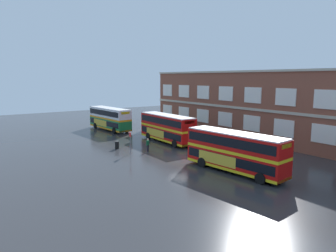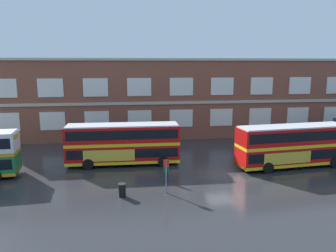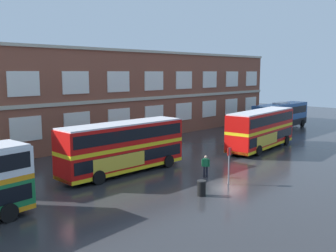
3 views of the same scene
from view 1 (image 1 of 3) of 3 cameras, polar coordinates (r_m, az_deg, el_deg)
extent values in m
plane|color=#2B2B2D|center=(38.53, 4.87, -5.45)|extent=(120.00, 120.00, 0.00)
cube|color=brown|center=(48.55, 20.77, 3.15)|extent=(54.16, 8.00, 10.30)
cube|color=#B2A893|center=(45.26, 17.83, 2.66)|extent=(54.16, 0.16, 0.36)
cube|color=#B2A893|center=(45.07, 18.19, 9.64)|extent=(54.16, 0.28, 0.30)
cube|color=silver|center=(63.18, -0.10, 2.87)|extent=(3.03, 0.12, 2.27)
cube|color=silver|center=(58.84, 2.92, 2.41)|extent=(3.03, 0.12, 2.27)
cube|color=silver|center=(54.70, 6.40, 1.87)|extent=(3.03, 0.12, 2.27)
cube|color=silver|center=(50.80, 10.44, 1.24)|extent=(3.03, 0.12, 2.27)
cube|color=silver|center=(47.20, 15.12, 0.50)|extent=(3.03, 0.12, 2.27)
cube|color=silver|center=(43.97, 20.52, -0.36)|extent=(3.03, 0.12, 2.27)
cube|color=silver|center=(41.21, 26.71, -1.34)|extent=(3.03, 0.12, 2.27)
cube|color=silver|center=(62.88, -0.10, 6.60)|extent=(3.03, 0.12, 2.27)
cube|color=silver|center=(58.52, 2.95, 6.42)|extent=(3.03, 0.12, 2.27)
cube|color=silver|center=(54.36, 6.48, 6.18)|extent=(3.03, 0.12, 2.27)
cube|color=silver|center=(50.43, 10.57, 5.88)|extent=(3.03, 0.12, 2.27)
cube|color=silver|center=(46.80, 15.32, 5.50)|extent=(3.03, 0.12, 2.27)
cube|color=silver|center=(43.54, 20.81, 5.00)|extent=(3.03, 0.12, 2.27)
cube|color=silver|center=(40.75, 27.12, 4.38)|extent=(3.03, 0.12, 2.27)
cube|color=#197038|center=(57.81, -10.66, 0.49)|extent=(11.16, 3.39, 1.75)
cube|color=black|center=(57.78, -10.66, 0.70)|extent=(10.73, 3.40, 0.90)
cube|color=orange|center=(57.67, -10.69, 1.50)|extent=(11.16, 3.39, 0.30)
cube|color=silver|center=(57.56, -10.71, 2.41)|extent=(11.16, 3.39, 1.55)
cube|color=black|center=(57.55, -10.72, 2.49)|extent=(10.73, 3.40, 0.90)
cube|color=orange|center=(57.92, -10.64, -0.23)|extent=(11.17, 3.41, 0.28)
cube|color=silver|center=(57.47, -10.74, 3.24)|extent=(10.94, 3.27, 0.12)
cube|color=gold|center=(58.36, -12.40, 0.60)|extent=(4.83, 0.40, 1.10)
cube|color=yellow|center=(52.81, -7.86, 2.37)|extent=(0.19, 1.66, 0.40)
cylinder|color=black|center=(53.98, -9.85, -0.84)|extent=(1.06, 0.40, 1.04)
cylinder|color=black|center=(55.26, -7.55, -0.56)|extent=(1.06, 0.40, 1.04)
cylinder|color=black|center=(60.23, -13.22, 0.06)|extent=(1.06, 0.40, 1.04)
cylinder|color=black|center=(61.38, -11.09, 0.30)|extent=(1.06, 0.40, 1.04)
cube|color=red|center=(46.31, -0.20, -1.43)|extent=(11.04, 2.71, 1.75)
cube|color=black|center=(46.27, -0.20, -1.17)|extent=(10.60, 2.74, 0.90)
cube|color=yellow|center=(46.13, -0.20, -0.17)|extent=(11.04, 2.71, 0.30)
cube|color=red|center=(46.00, -0.20, 0.96)|extent=(11.04, 2.71, 1.55)
cube|color=black|center=(45.99, -0.20, 1.06)|extent=(10.60, 2.74, 0.90)
cube|color=yellow|center=(46.44, -0.20, -2.32)|extent=(11.04, 2.73, 0.28)
cube|color=silver|center=(45.89, -0.20, 2.00)|extent=(10.81, 2.60, 0.12)
cube|color=gold|center=(46.69, -2.42, -1.24)|extent=(4.84, 0.10, 1.10)
cube|color=yellow|center=(41.56, 4.01, 0.68)|extent=(0.08, 1.66, 0.40)
cylinder|color=black|center=(42.63, 1.27, -3.30)|extent=(1.04, 0.34, 1.04)
cylinder|color=black|center=(44.12, 3.97, -2.90)|extent=(1.04, 0.34, 1.04)
cylinder|color=black|center=(48.51, -3.63, -1.82)|extent=(1.04, 0.34, 1.04)
cylinder|color=black|center=(49.83, -1.11, -1.51)|extent=(1.04, 0.34, 1.04)
cube|color=red|center=(32.42, 12.15, -6.14)|extent=(11.20, 3.67, 1.75)
cube|color=black|center=(32.36, 12.16, -5.78)|extent=(10.77, 3.67, 0.90)
cube|color=yellow|center=(32.17, 12.21, -4.38)|extent=(11.20, 3.67, 0.30)
cube|color=red|center=(31.97, 12.27, -2.76)|extent=(11.20, 3.67, 1.55)
cube|color=black|center=(31.96, 12.27, -2.63)|extent=(10.77, 3.67, 0.90)
cube|color=yellow|center=(32.61, 12.11, -7.39)|extent=(11.21, 3.69, 0.28)
cube|color=silver|center=(31.82, 12.32, -1.29)|extent=(10.98, 3.55, 0.12)
cube|color=gold|center=(32.20, 8.88, -5.99)|extent=(4.82, 0.53, 1.10)
cube|color=yellow|center=(29.03, 20.97, -3.48)|extent=(0.23, 1.65, 0.40)
cylinder|color=black|center=(29.52, 16.64, -9.25)|extent=(1.07, 0.43, 1.04)
cylinder|color=black|center=(31.62, 19.15, -8.16)|extent=(1.07, 0.43, 1.04)
cylinder|color=black|center=(33.68, 6.28, -6.66)|extent=(1.07, 0.43, 1.04)
cylinder|color=black|center=(35.54, 9.09, -5.90)|extent=(1.07, 0.43, 1.04)
cylinder|color=black|center=(40.46, -3.79, -4.12)|extent=(0.22, 0.22, 0.85)
cylinder|color=black|center=(40.64, -3.68, -4.06)|extent=(0.22, 0.22, 0.85)
cube|color=#145933|center=(40.39, -3.74, -3.09)|extent=(0.43, 0.47, 0.60)
cylinder|color=#145933|center=(40.16, -3.89, -3.20)|extent=(0.15, 0.15, 0.57)
cylinder|color=#145933|center=(40.63, -3.60, -3.06)|extent=(0.15, 0.15, 0.57)
sphere|color=tan|center=(40.30, -3.75, -2.48)|extent=(0.22, 0.22, 0.22)
cylinder|color=slate|center=(39.48, -6.95, -3.12)|extent=(0.10, 0.10, 2.70)
cube|color=red|center=(39.26, -7.01, -1.59)|extent=(0.44, 0.04, 0.56)
cylinder|color=black|center=(42.51, -9.37, -3.51)|extent=(0.56, 0.56, 0.95)
cylinder|color=black|center=(42.40, -9.39, -2.83)|extent=(0.60, 0.60, 0.08)
camera|label=2|loc=(37.59, -44.01, 6.86)|focal=34.92mm
camera|label=3|loc=(56.45, -32.57, 6.02)|focal=40.77mm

